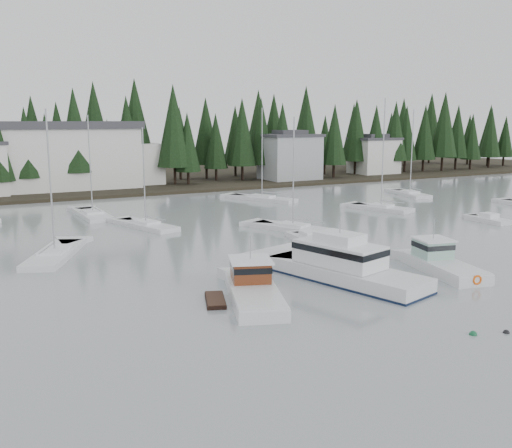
# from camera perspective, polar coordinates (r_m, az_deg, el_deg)

# --- Properties ---
(far_shore_land) EXTENTS (240.00, 54.00, 1.00)m
(far_shore_land) POSITION_cam_1_polar(r_m,az_deg,el_deg) (114.43, -17.49, 4.06)
(far_shore_land) COLOR black
(far_shore_land) RESTS_ON ground
(conifer_treeline) EXTENTS (200.00, 22.00, 20.00)m
(conifer_treeline) POSITION_cam_1_polar(r_m,az_deg,el_deg) (103.69, -16.36, 3.52)
(conifer_treeline) COLOR black
(conifer_treeline) RESTS_ON ground
(house_east_a) EXTENTS (10.60, 8.48, 9.25)m
(house_east_a) POSITION_cam_1_polar(r_m,az_deg,el_deg) (109.02, 3.39, 6.82)
(house_east_a) COLOR #999EA0
(house_east_a) RESTS_ON ground
(house_east_b) EXTENTS (9.54, 7.42, 8.25)m
(house_east_b) POSITION_cam_1_polar(r_m,az_deg,el_deg) (123.45, 11.72, 6.80)
(house_east_b) COLOR silver
(house_east_b) RESTS_ON ground
(harbor_inn) EXTENTS (29.50, 11.50, 10.90)m
(harbor_inn) POSITION_cam_1_polar(r_m,az_deg,el_deg) (99.06, -17.78, 6.51)
(harbor_inn) COLOR silver
(harbor_inn) RESTS_ON ground
(lobster_boat_brown) EXTENTS (6.47, 9.59, 4.50)m
(lobster_boat_brown) POSITION_cam_1_polar(r_m,az_deg,el_deg) (37.59, -0.43, -6.70)
(lobster_boat_brown) COLOR silver
(lobster_boat_brown) RESTS_ON ground
(cabin_cruiser_center) EXTENTS (7.08, 13.10, 5.38)m
(cabin_cruiser_center) POSITION_cam_1_polar(r_m,az_deg,el_deg) (42.11, 8.74, -4.53)
(cabin_cruiser_center) COLOR silver
(cabin_cruiser_center) RESTS_ON ground
(lobster_boat_teal) EXTENTS (4.67, 8.65, 4.57)m
(lobster_boat_teal) POSITION_cam_1_polar(r_m,az_deg,el_deg) (46.35, 17.99, -3.89)
(lobster_boat_teal) COLOR silver
(lobster_boat_teal) RESTS_ON ground
(sailboat_1) EXTENTS (3.14, 10.01, 12.72)m
(sailboat_1) POSITION_cam_1_polar(r_m,az_deg,el_deg) (72.03, -16.01, 0.76)
(sailboat_1) COLOR silver
(sailboat_1) RESTS_ON ground
(sailboat_2) EXTENTS (6.50, 9.89, 12.46)m
(sailboat_2) POSITION_cam_1_polar(r_m,az_deg,el_deg) (60.72, 3.70, -0.58)
(sailboat_2) COLOR silver
(sailboat_2) RESTS_ON ground
(sailboat_3) EXTENTS (6.90, 10.55, 13.03)m
(sailboat_3) POSITION_cam_1_polar(r_m,az_deg,el_deg) (51.77, -19.45, -3.06)
(sailboat_3) COLOR silver
(sailboat_3) RESTS_ON ground
(sailboat_5) EXTENTS (5.19, 9.44, 11.34)m
(sailboat_5) POSITION_cam_1_polar(r_m,az_deg,el_deg) (63.36, -10.96, -0.29)
(sailboat_5) COLOR silver
(sailboat_5) RESTS_ON ground
(sailboat_6) EXTENTS (7.22, 10.92, 13.85)m
(sailboat_6) POSITION_cam_1_polar(r_m,az_deg,el_deg) (83.60, 0.60, 2.45)
(sailboat_6) COLOR silver
(sailboat_6) RESTS_ON ground
(sailboat_7) EXTENTS (4.67, 8.96, 13.79)m
(sailboat_7) POSITION_cam_1_polar(r_m,az_deg,el_deg) (92.00, 15.12, 2.82)
(sailboat_7) COLOR silver
(sailboat_7) RESTS_ON ground
(sailboat_8) EXTENTS (5.42, 8.77, 14.86)m
(sailboat_8) POSITION_cam_1_polar(r_m,az_deg,el_deg) (76.17, 12.38, 1.45)
(sailboat_8) COLOR silver
(sailboat_8) RESTS_ON ground
(runabout_1) EXTENTS (2.72, 5.91, 1.42)m
(runabout_1) POSITION_cam_1_polar(r_m,az_deg,el_deg) (55.11, 5.39, -1.65)
(runabout_1) COLOR silver
(runabout_1) RESTS_ON ground
(runabout_2) EXTENTS (2.35, 5.30, 1.42)m
(runabout_2) POSITION_cam_1_polar(r_m,az_deg,el_deg) (70.92, 22.25, 0.31)
(runabout_2) COLOR silver
(runabout_2) RESTS_ON ground
(mooring_buoy_green) EXTENTS (0.44, 0.44, 0.44)m
(mooring_buoy_green) POSITION_cam_1_polar(r_m,az_deg,el_deg) (33.79, 20.89, -10.31)
(mooring_buoy_green) COLOR #145933
(mooring_buoy_green) RESTS_ON ground
(mooring_buoy_dark) EXTENTS (0.37, 0.37, 0.37)m
(mooring_buoy_dark) POSITION_cam_1_polar(r_m,az_deg,el_deg) (34.75, 23.74, -9.94)
(mooring_buoy_dark) COLOR black
(mooring_buoy_dark) RESTS_ON ground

